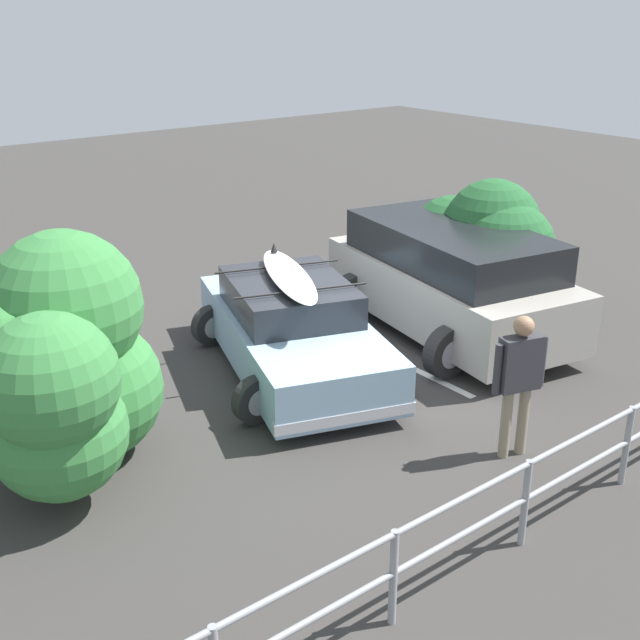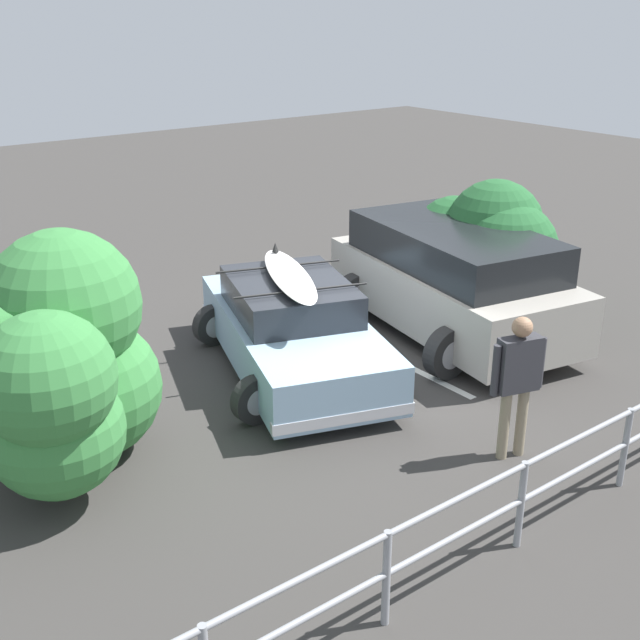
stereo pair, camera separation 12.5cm
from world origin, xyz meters
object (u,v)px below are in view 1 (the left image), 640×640
Objects in this scene: sedan_car at (293,329)px; bush_near_right at (486,250)px; person_bystander at (519,374)px; bush_near_left at (54,370)px; suv_car at (450,279)px.

bush_near_right is (-3.79, 0.14, 0.48)m from sedan_car.
bush_near_left is (4.16, -2.79, 0.21)m from person_bystander.
suv_car is 2.72× the size of person_bystander.
suv_car is 1.74× the size of bush_near_left.
sedan_car is at bearing -79.60° from person_bystander.
sedan_car is at bearing -7.78° from suv_car.
bush_near_right reaches higher than person_bystander.
bush_near_left is at bearing 9.71° from sedan_car.
bush_near_left is 1.04× the size of bush_near_right.
suv_car is 1.80× the size of bush_near_right.
person_bystander is at bearing 100.40° from sedan_car.
sedan_car is 3.47m from person_bystander.
bush_near_right is at bearing -167.91° from suv_car.
bush_near_right is at bearing 177.85° from sedan_car.
sedan_car is 1.69× the size of bush_near_left.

